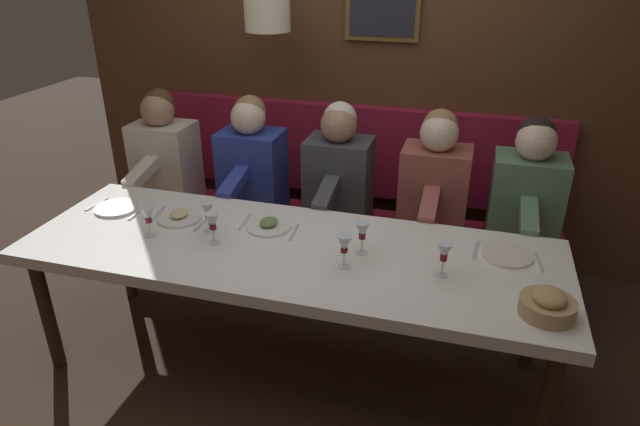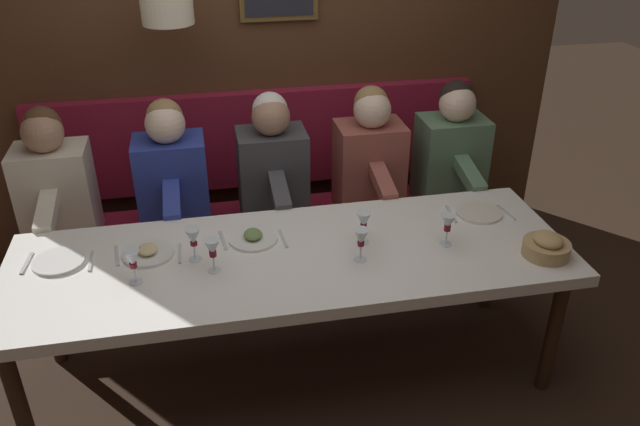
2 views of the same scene
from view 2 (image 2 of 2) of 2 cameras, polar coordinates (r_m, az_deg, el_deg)
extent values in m
plane|color=#332319|center=(3.46, -2.26, -14.08)|extent=(12.00, 12.00, 0.00)
cube|color=white|center=(3.02, -2.52, -4.20)|extent=(0.90, 2.66, 0.06)
cylinder|color=#301E12|center=(3.36, 20.22, -10.19)|extent=(0.07, 0.07, 0.68)
cylinder|color=#301E12|center=(3.08, -25.36, -15.61)|extent=(0.07, 0.07, 0.68)
cylinder|color=#301E12|center=(3.85, 15.18, -3.90)|extent=(0.07, 0.07, 0.68)
cylinder|color=#301E12|center=(3.60, -23.23, -7.91)|extent=(0.07, 0.07, 0.68)
cube|color=maroon|center=(4.03, -4.38, -3.17)|extent=(0.52, 2.86, 0.45)
cube|color=#51331E|center=(4.10, -6.16, 15.97)|extent=(0.10, 4.06, 2.90)
cube|color=maroon|center=(4.22, -5.55, 6.68)|extent=(0.10, 2.86, 0.64)
cylinder|color=beige|center=(3.65, -13.64, 17.75)|extent=(0.28, 0.28, 0.20)
cube|color=#567A5B|center=(4.06, 11.61, 4.63)|extent=(0.30, 0.40, 0.56)
sphere|color=beige|center=(3.90, 12.27, 9.58)|extent=(0.22, 0.22, 0.22)
sphere|color=black|center=(3.92, 12.15, 10.15)|extent=(0.20, 0.20, 0.20)
cube|color=#567A5B|center=(3.80, 13.27, 3.39)|extent=(0.33, 0.09, 0.14)
cube|color=#934C42|center=(3.89, 4.43, 4.09)|extent=(0.30, 0.40, 0.56)
sphere|color=beige|center=(3.73, 4.73, 9.25)|extent=(0.22, 0.22, 0.22)
sphere|color=#937047|center=(3.75, 4.62, 9.85)|extent=(0.20, 0.20, 0.20)
cube|color=#934C42|center=(3.63, 5.65, 2.77)|extent=(0.33, 0.09, 0.14)
cube|color=#3D3D42|center=(3.79, -4.27, 3.35)|extent=(0.30, 0.40, 0.56)
sphere|color=#A37A60|center=(3.62, -4.45, 8.63)|extent=(0.22, 0.22, 0.22)
sphere|color=silver|center=(3.64, -4.53, 9.25)|extent=(0.20, 0.20, 0.20)
cube|color=#3D3D42|center=(3.51, -3.67, 1.94)|extent=(0.33, 0.09, 0.14)
cube|color=#283893|center=(3.77, -13.10, 2.52)|extent=(0.30, 0.40, 0.56)
sphere|color=beige|center=(3.60, -13.76, 7.78)|extent=(0.22, 0.22, 0.22)
sphere|color=#937047|center=(3.62, -13.82, 8.40)|extent=(0.20, 0.20, 0.20)
cube|color=#283893|center=(3.49, -13.18, 1.03)|extent=(0.33, 0.09, 0.14)
cube|color=beige|center=(3.86, -22.56, 1.56)|extent=(0.30, 0.40, 0.56)
sphere|color=#A37A60|center=(3.69, -23.71, 6.64)|extent=(0.22, 0.22, 0.22)
sphere|color=#4C331E|center=(3.71, -23.73, 7.25)|extent=(0.20, 0.20, 0.20)
cube|color=beige|center=(3.59, -23.37, 0.04)|extent=(0.33, 0.09, 0.14)
cylinder|color=white|center=(3.12, -6.03, -2.32)|extent=(0.24, 0.24, 0.01)
ellipsoid|color=#668447|center=(3.11, -6.05, -1.92)|extent=(0.11, 0.09, 0.04)
cube|color=silver|center=(3.12, -3.34, -2.30)|extent=(0.17, 0.03, 0.01)
cube|color=silver|center=(3.14, -8.70, -2.44)|extent=(0.18, 0.04, 0.01)
cylinder|color=silver|center=(3.10, -15.18, -3.56)|extent=(0.24, 0.24, 0.01)
ellipsoid|color=#D1BC84|center=(3.09, -15.24, -3.16)|extent=(0.11, 0.09, 0.04)
cube|color=silver|center=(3.07, -12.50, -3.57)|extent=(0.17, 0.02, 0.01)
cube|color=silver|center=(3.14, -17.79, -3.66)|extent=(0.18, 0.04, 0.01)
cylinder|color=silver|center=(3.18, -22.45, -4.04)|extent=(0.24, 0.24, 0.01)
cube|color=silver|center=(3.13, -19.91, -4.07)|extent=(0.17, 0.02, 0.01)
cube|color=silver|center=(3.23, -24.90, -4.10)|extent=(0.18, 0.03, 0.01)
cylinder|color=silver|center=(3.44, 14.09, 0.04)|extent=(0.24, 0.24, 0.01)
cube|color=silver|center=(3.49, 16.38, 0.06)|extent=(0.17, 0.03, 0.01)
cube|color=silver|center=(3.40, 11.73, -0.09)|extent=(0.18, 0.03, 0.01)
cylinder|color=silver|center=(3.14, 11.23, -2.75)|extent=(0.06, 0.06, 0.00)
cylinder|color=silver|center=(3.12, 11.30, -2.14)|extent=(0.01, 0.01, 0.07)
cone|color=silver|center=(3.08, 11.44, -0.86)|extent=(0.07, 0.07, 0.08)
cylinder|color=maroon|center=(3.09, 11.39, -1.27)|extent=(0.03, 0.03, 0.03)
cylinder|color=silver|center=(2.97, 3.65, -4.19)|extent=(0.06, 0.06, 0.00)
cylinder|color=silver|center=(2.95, 3.68, -3.54)|extent=(0.01, 0.01, 0.07)
cone|color=silver|center=(2.90, 3.72, -2.21)|extent=(0.07, 0.07, 0.08)
cylinder|color=maroon|center=(2.92, 3.70, -2.76)|extent=(0.03, 0.03, 0.02)
cylinder|color=silver|center=(2.93, -16.22, -5.97)|extent=(0.06, 0.06, 0.00)
cylinder|color=silver|center=(2.91, -16.32, -5.33)|extent=(0.01, 0.01, 0.07)
cone|color=silver|center=(2.86, -16.54, -4.00)|extent=(0.07, 0.07, 0.08)
cylinder|color=maroon|center=(2.88, -16.46, -4.51)|extent=(0.03, 0.03, 0.02)
cylinder|color=silver|center=(2.93, -9.47, -5.11)|extent=(0.06, 0.06, 0.00)
cylinder|color=silver|center=(2.90, -9.54, -4.46)|extent=(0.01, 0.01, 0.07)
cone|color=silver|center=(2.86, -9.66, -3.13)|extent=(0.07, 0.07, 0.08)
cylinder|color=maroon|center=(2.88, -9.62, -3.61)|extent=(0.03, 0.03, 0.03)
cylinder|color=silver|center=(3.10, 3.88, -2.61)|extent=(0.06, 0.06, 0.00)
cylinder|color=silver|center=(3.08, 3.91, -1.98)|extent=(0.01, 0.01, 0.07)
cone|color=silver|center=(3.04, 3.96, -0.69)|extent=(0.07, 0.07, 0.08)
cylinder|color=maroon|center=(3.05, 3.94, -1.15)|extent=(0.03, 0.03, 0.03)
cylinder|color=silver|center=(3.02, -11.14, -4.08)|extent=(0.06, 0.06, 0.00)
cylinder|color=silver|center=(3.00, -11.21, -3.45)|extent=(0.01, 0.01, 0.07)
cone|color=silver|center=(2.96, -11.35, -2.14)|extent=(0.07, 0.07, 0.08)
cylinder|color=maroon|center=(2.98, -11.29, -2.70)|extent=(0.03, 0.03, 0.02)
cylinder|color=tan|center=(3.16, 19.68, -3.04)|extent=(0.22, 0.22, 0.07)
ellipsoid|color=tan|center=(3.14, 19.83, -2.26)|extent=(0.15, 0.13, 0.06)
camera|label=1|loc=(1.23, 62.45, -0.70)|focal=31.01mm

